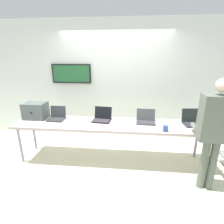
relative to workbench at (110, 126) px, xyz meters
name	(u,v)px	position (x,y,z in m)	size (l,w,h in m)	color
ground	(110,160)	(0.00, 0.00, -0.74)	(8.00, 8.00, 0.04)	beige
back_wall	(115,81)	(-0.02, 1.13, 0.67)	(8.00, 0.11, 2.76)	silver
workbench	(110,126)	(0.00, 0.00, 0.00)	(3.58, 0.70, 0.76)	#B39EA0
equipment_box	(36,110)	(-1.52, 0.15, 0.21)	(0.43, 0.34, 0.32)	#535F5D
laptop_station_0	(57,117)	(-1.08, 0.12, 0.10)	(0.31, 0.28, 0.25)	#363A3E
laptop_station_1	(102,118)	(-0.18, 0.15, 0.10)	(0.37, 0.33, 0.25)	black
laptop_station_2	(146,120)	(0.66, 0.13, 0.10)	(0.36, 0.33, 0.23)	#3A3C3C
laptop_station_3	(193,121)	(1.52, 0.12, 0.11)	(0.40, 0.34, 0.27)	black
person	(215,126)	(1.54, -0.62, 0.31)	(0.46, 0.61, 1.70)	#586054
coffee_mug	(165,128)	(0.95, -0.25, 0.09)	(0.09, 0.09, 0.10)	#314F94
paper_sheet	(180,130)	(1.22, -0.17, 0.05)	(0.22, 0.30, 0.00)	white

